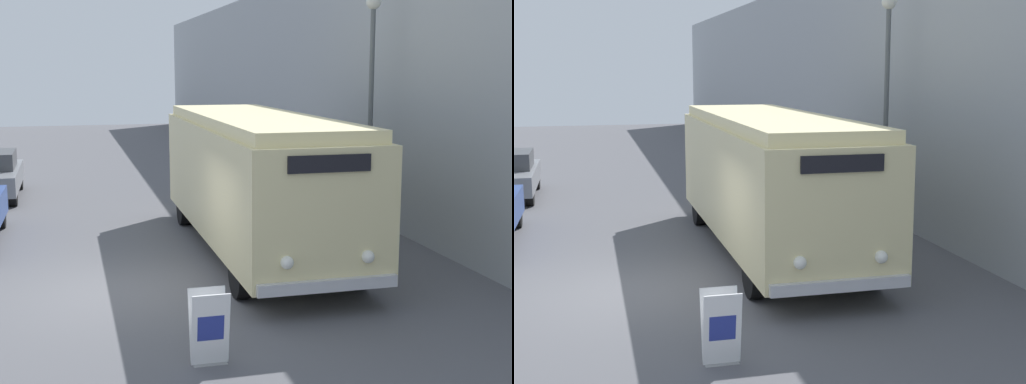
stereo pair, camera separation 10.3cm
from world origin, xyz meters
The scene contains 5 objects.
ground_plane centered at (0.00, 0.00, 0.00)m, with size 80.00×80.00×0.00m, color #56565B.
building_wall_right centered at (7.17, 10.00, 3.56)m, with size 0.30×60.00×7.13m.
vintage_bus centered at (3.13, 2.27, 1.73)m, with size 2.54×9.23×3.07m.
sign_board centered at (0.91, -3.57, 0.51)m, with size 0.53×0.40×1.06m.
streetlamp centered at (6.30, 3.28, 3.82)m, with size 0.36×0.36×5.80m.
Camera 1 is at (-0.89, -12.82, 4.08)m, focal length 50.00 mm.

